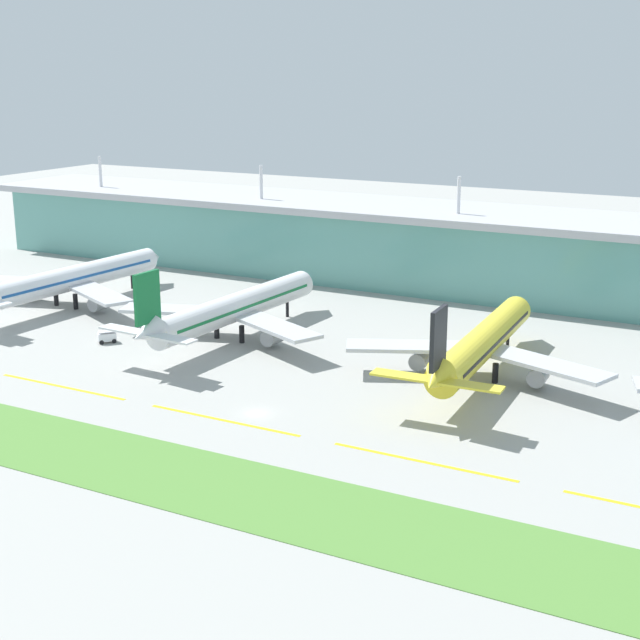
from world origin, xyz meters
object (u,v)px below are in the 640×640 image
Objects in this scene: baggage_cart at (107,337)px; airliner_far_middle at (481,344)px; airliner_near_middle at (233,309)px; airliner_nearest at (69,279)px.

airliner_far_middle is at bearing 11.07° from baggage_cart.
airliner_near_middle is 1.02× the size of airliner_far_middle.
baggage_cart is at bearing -35.06° from airliner_nearest.
airliner_nearest is at bearing 177.24° from airliner_far_middle.
airliner_nearest is at bearing 144.94° from baggage_cart.
airliner_nearest and airliner_near_middle have the same top height.
airliner_nearest is at bearing 174.38° from airliner_near_middle.
airliner_far_middle is at bearing -2.76° from airliner_nearest.
airliner_far_middle reaches higher than baggage_cart.
airliner_far_middle is 15.21× the size of baggage_cart.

